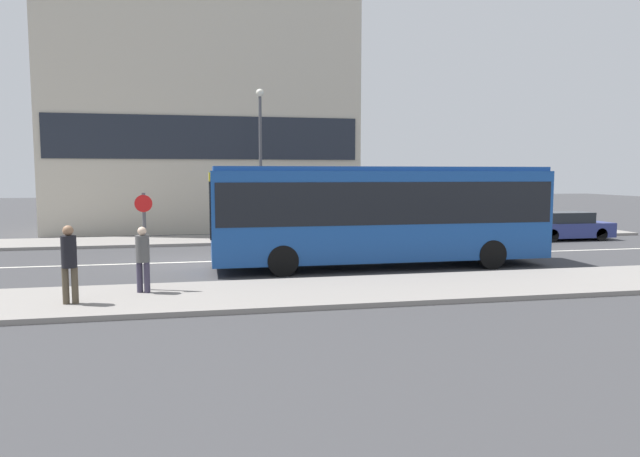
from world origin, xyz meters
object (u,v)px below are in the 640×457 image
object	(u,v)px
bus_stop_sign	(144,233)
street_lamp	(260,148)
city_bus	(380,210)
parked_car_1	(566,227)
pedestrian_near_stop	(69,259)
pedestrian_down_pavement	(143,255)
parked_car_0	(465,229)

from	to	relation	value
bus_stop_sign	street_lamp	bearing A→B (deg)	69.48
bus_stop_sign	city_bus	bearing A→B (deg)	22.72
parked_car_1	pedestrian_near_stop	distance (m)	22.42
city_bus	bus_stop_sign	distance (m)	7.92
pedestrian_near_stop	pedestrian_down_pavement	bearing A→B (deg)	-148.90
parked_car_0	pedestrian_down_pavement	bearing A→B (deg)	-145.00
parked_car_0	bus_stop_sign	distance (m)	15.99
parked_car_1	bus_stop_sign	xyz separation A→B (m)	(-18.39, -8.90, 0.98)
city_bus	pedestrian_down_pavement	bearing A→B (deg)	-153.65
pedestrian_down_pavement	parked_car_1	bearing A→B (deg)	-130.59
pedestrian_near_stop	street_lamp	world-z (taller)	street_lamp
city_bus	bus_stop_sign	world-z (taller)	city_bus
parked_car_1	pedestrian_down_pavement	world-z (taller)	pedestrian_down_pavement
parked_car_0	parked_car_1	xyz separation A→B (m)	(5.15, -0.02, 0.02)
parked_car_0	street_lamp	distance (m)	10.07
street_lamp	city_bus	bearing A→B (deg)	-67.58
parked_car_0	pedestrian_down_pavement	size ratio (longest dim) A/B	2.35
parked_car_0	street_lamp	size ratio (longest dim) A/B	0.58
parked_car_0	bus_stop_sign	size ratio (longest dim) A/B	1.57
parked_car_0	street_lamp	bearing A→B (deg)	167.92
bus_stop_sign	pedestrian_down_pavement	bearing A→B (deg)	-93.70
parked_car_0	pedestrian_near_stop	bearing A→B (deg)	-145.25
street_lamp	pedestrian_near_stop	bearing A→B (deg)	-114.70
pedestrian_near_stop	pedestrian_down_pavement	world-z (taller)	pedestrian_near_stop
city_bus	pedestrian_near_stop	bearing A→B (deg)	-152.27
parked_car_1	bus_stop_sign	size ratio (longest dim) A/B	1.63
city_bus	street_lamp	bearing A→B (deg)	113.74
parked_car_0	street_lamp	world-z (taller)	street_lamp
city_bus	pedestrian_near_stop	size ratio (longest dim) A/B	6.16
parked_car_1	pedestrian_near_stop	xyz separation A→B (m)	(-19.94, -10.24, 0.55)
pedestrian_near_stop	street_lamp	distance (m)	13.80
bus_stop_sign	parked_car_1	bearing A→B (deg)	25.83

